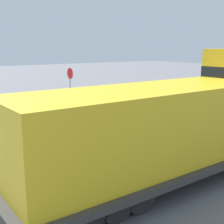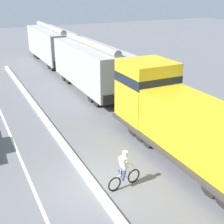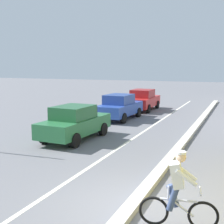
% 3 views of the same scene
% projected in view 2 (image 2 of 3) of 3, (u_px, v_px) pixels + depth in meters
% --- Properties ---
extents(ground_plane, '(120.00, 120.00, 0.00)m').
position_uv_depth(ground_plane, '(93.00, 186.00, 13.61)').
color(ground_plane, slate).
extents(median_curb, '(0.36, 36.00, 0.16)m').
position_uv_depth(median_curb, '(54.00, 131.00, 18.57)').
color(median_curb, beige).
rests_on(median_curb, ground).
extents(lane_stripe, '(0.14, 36.00, 0.01)m').
position_uv_depth(lane_stripe, '(13.00, 141.00, 17.62)').
color(lane_stripe, silver).
rests_on(lane_stripe, ground).
extents(locomotive, '(3.10, 11.61, 4.20)m').
position_uv_depth(locomotive, '(184.00, 123.00, 15.48)').
color(locomotive, gold).
rests_on(locomotive, ground).
extents(hopper_car_lead, '(2.90, 10.60, 4.18)m').
position_uv_depth(hopper_car_lead, '(90.00, 66.00, 25.49)').
color(hopper_car_lead, '#A6A39C').
rests_on(hopper_car_lead, ground).
extents(hopper_car_middle, '(2.90, 10.60, 4.18)m').
position_uv_depth(hopper_car_middle, '(51.00, 44.00, 35.15)').
color(hopper_car_middle, '#A5A39B').
rests_on(hopper_car_middle, ground).
extents(cyclist, '(1.70, 0.53, 1.71)m').
position_uv_depth(cyclist, '(124.00, 170.00, 13.28)').
color(cyclist, black).
rests_on(cyclist, ground).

